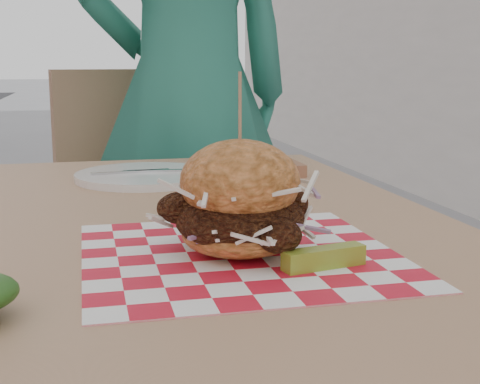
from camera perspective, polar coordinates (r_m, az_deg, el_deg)
The scene contains 8 objects.
diner at distance 1.88m, azimuth -4.41°, elevation 8.46°, with size 0.65×0.43×1.78m, color #2B7D68.
patio_table at distance 0.99m, azimuth -6.07°, elevation -6.65°, with size 0.80×1.20×0.75m.
patio_chair at distance 2.05m, azimuth -10.49°, elevation -0.93°, with size 0.52×0.53×0.95m.
paper_liner at distance 0.78m, azimuth 0.00°, elevation -5.33°, with size 0.36×0.36×0.00m, color red.
sandwich at distance 0.77m, azimuth -0.00°, elevation -1.10°, with size 0.18×0.18×0.21m.
pickle_spear at distance 0.73m, azimuth 7.17°, elevation -5.57°, with size 0.10×0.02×0.02m, color olive.
place_setting at distance 1.29m, azimuth -7.99°, elevation 1.38°, with size 0.27×0.27×0.02m.
kraft_tray at distance 1.34m, azimuth 1.89°, elevation 2.47°, with size 0.15×0.12×0.06m.
Camera 1 is at (-0.38, -0.85, 0.97)m, focal length 50.00 mm.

